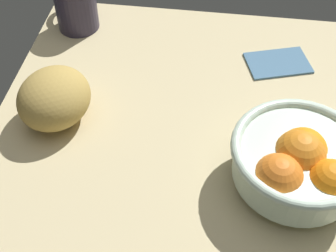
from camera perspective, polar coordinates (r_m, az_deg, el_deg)
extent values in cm
cube|color=#CBB98A|center=(79.86, 6.88, -0.28)|extent=(78.28, 63.90, 3.00)
cylinder|color=silver|center=(72.45, 15.05, -6.11)|extent=(8.98, 8.98, 1.69)
cylinder|color=silver|center=(69.61, 15.63, -4.34)|extent=(18.30, 18.30, 5.63)
torus|color=silver|center=(67.48, 16.11, -2.88)|extent=(19.90, 19.90, 1.60)
sphere|color=orange|center=(69.04, 16.23, -3.08)|extent=(7.16, 7.16, 7.16)
sphere|color=orange|center=(65.26, 13.40, -6.32)|extent=(7.07, 7.07, 7.07)
sphere|color=orange|center=(66.90, 19.31, -6.62)|extent=(6.65, 6.65, 6.65)
sphere|color=orange|center=(68.39, 15.90, -3.52)|extent=(7.62, 7.62, 7.62)
ellipsoid|color=#B09047|center=(78.13, -13.87, 3.37)|extent=(14.27, 15.29, 8.98)
cube|color=teal|center=(91.34, 13.43, 7.68)|extent=(13.45, 10.87, 0.80)
cylinder|color=#2C263A|center=(97.79, -11.26, 14.14)|extent=(8.39, 8.39, 9.03)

